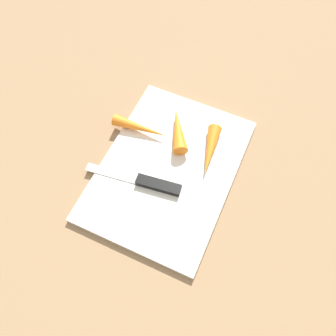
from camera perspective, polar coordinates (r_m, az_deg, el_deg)
ground_plane at (r=0.71m, az=-0.00°, el=-0.45°), size 1.40×1.40×0.00m
cutting_board at (r=0.71m, az=-0.00°, el=-0.23°), size 0.36×0.26×0.01m
knife at (r=0.68m, az=-2.49°, el=-2.60°), size 0.05×0.20×0.01m
carrot_medium at (r=0.71m, az=6.96°, el=2.93°), size 0.11×0.05×0.03m
carrot_longest at (r=0.74m, az=-4.55°, el=6.61°), size 0.03×0.12×0.03m
carrot_shortest at (r=0.73m, az=1.67°, el=6.37°), size 0.11×0.08×0.03m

